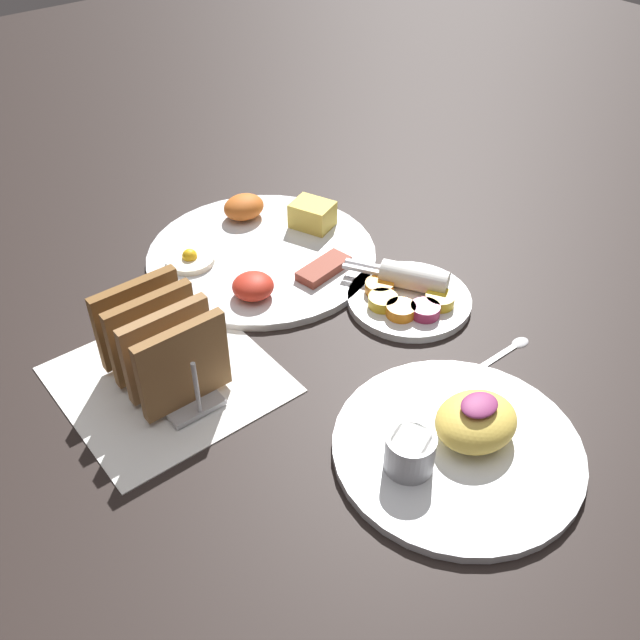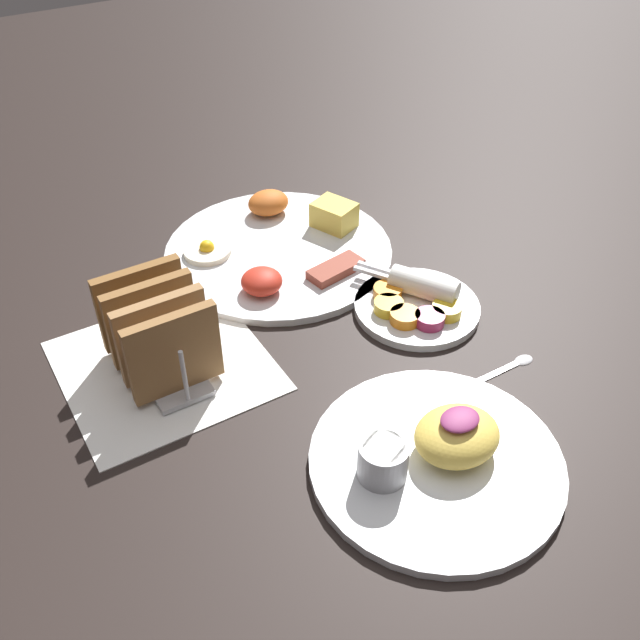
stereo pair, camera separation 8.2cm
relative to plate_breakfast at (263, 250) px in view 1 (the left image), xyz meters
The scene contains 7 objects.
ground_plane 0.22m from the plate_breakfast, 105.15° to the right, with size 3.00×3.00×0.00m, color black.
napkin_flat 0.26m from the plate_breakfast, 149.15° to the right, with size 0.22×0.22×0.00m.
plate_breakfast is the anchor object (origin of this frame).
plate_condiments 0.21m from the plate_breakfast, 67.14° to the right, with size 0.15×0.17×0.04m.
plate_foreground 0.40m from the plate_breakfast, 96.60° to the right, with size 0.25×0.25×0.06m.
toast_rack 0.26m from the plate_breakfast, 149.15° to the right, with size 0.10×0.15×0.10m.
teaspoon 0.35m from the plate_breakfast, 73.19° to the right, with size 0.13×0.02×0.01m.
Camera 1 is at (-0.38, -0.46, 0.55)m, focal length 40.00 mm.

